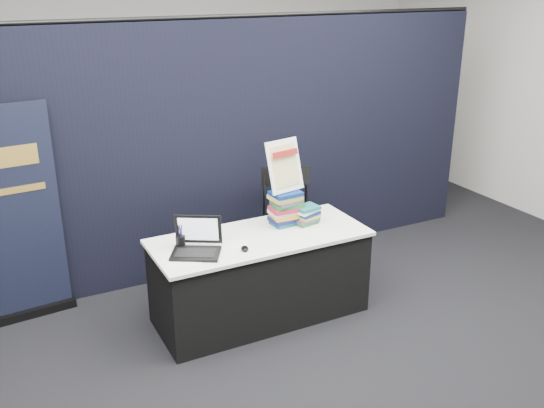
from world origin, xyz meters
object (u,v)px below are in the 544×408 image
(info_sign, at_px, (285,166))
(stacking_chair, at_px, (295,220))
(book_stack_short, at_px, (307,215))
(pullup_banner, at_px, (16,229))
(display_table, at_px, (260,276))
(book_stack_tall, at_px, (286,208))
(laptop, at_px, (193,245))

(info_sign, xyz_separation_m, stacking_chair, (0.30, 0.35, -0.67))
(info_sign, relative_size, stacking_chair, 0.42)
(book_stack_short, xyz_separation_m, pullup_banner, (-2.27, 0.85, -0.01))
(display_table, bearing_deg, book_stack_tall, 21.68)
(book_stack_tall, bearing_deg, stacking_chair, 51.33)
(info_sign, bearing_deg, book_stack_short, -41.89)
(display_table, relative_size, info_sign, 3.98)
(display_table, distance_m, info_sign, 0.95)
(book_stack_tall, relative_size, pullup_banner, 0.16)
(display_table, xyz_separation_m, book_stack_tall, (0.31, 0.12, 0.52))
(book_stack_short, bearing_deg, pullup_banner, 159.52)
(pullup_banner, bearing_deg, info_sign, -24.48)
(laptop, bearing_deg, stacking_chair, 54.22)
(laptop, distance_m, book_stack_short, 1.08)
(laptop, distance_m, stacking_chair, 1.35)
(laptop, bearing_deg, info_sign, 42.48)
(display_table, bearing_deg, book_stack_short, 6.60)
(laptop, xyz_separation_m, book_stack_short, (1.08, 0.11, 0.02))
(book_stack_short, bearing_deg, laptop, -174.32)
(display_table, height_order, book_stack_short, book_stack_short)
(info_sign, height_order, pullup_banner, pullup_banner)
(book_stack_short, distance_m, info_sign, 0.47)
(display_table, relative_size, book_stack_short, 8.24)
(stacking_chair, bearing_deg, pullup_banner, -167.92)
(book_stack_short, xyz_separation_m, stacking_chair, (0.13, 0.44, -0.24))
(book_stack_short, xyz_separation_m, info_sign, (-0.17, 0.10, 0.43))
(pullup_banner, height_order, stacking_chair, pullup_banner)
(book_stack_tall, relative_size, stacking_chair, 0.28)
(laptop, height_order, book_stack_short, laptop)
(book_stack_tall, relative_size, info_sign, 0.65)
(display_table, bearing_deg, pullup_banner, 153.21)
(info_sign, xyz_separation_m, pullup_banner, (-2.10, 0.75, -0.45))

